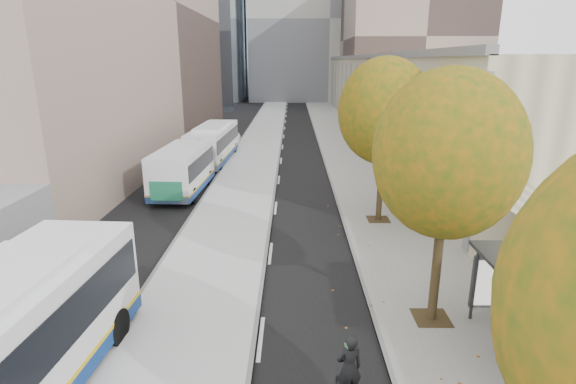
{
  "coord_description": "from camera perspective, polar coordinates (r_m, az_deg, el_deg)",
  "views": [
    {
      "loc": [
        -0.75,
        0.68,
        7.79
      ],
      "look_at": [
        -0.92,
        18.63,
        2.5
      ],
      "focal_mm": 28.0,
      "sensor_mm": 36.0,
      "label": 1
    }
  ],
  "objects": [
    {
      "name": "bus_platform",
      "position": [
        35.32,
        -4.56,
        3.74
      ],
      "size": [
        4.25,
        150.0,
        0.15
      ],
      "primitive_type": "cube",
      "color": "silver",
      "rests_on": "ground"
    },
    {
      "name": "sidewalk",
      "position": [
        35.52,
        8.43,
        3.63
      ],
      "size": [
        4.75,
        150.0,
        0.08
      ],
      "primitive_type": "cube",
      "color": "gray",
      "rests_on": "ground"
    },
    {
      "name": "building_tan",
      "position": [
        65.48,
        15.28,
        12.54
      ],
      "size": [
        18.0,
        92.0,
        8.0
      ],
      "primitive_type": "cube",
      "color": "#9E977C",
      "rests_on": "ground"
    },
    {
      "name": "building_midrise",
      "position": [
        46.06,
        -29.65,
        20.29
      ],
      "size": [
        24.0,
        46.0,
        25.0
      ],
      "primitive_type": "cube",
      "color": "gray",
      "rests_on": "ground"
    },
    {
      "name": "building_far_block",
      "position": [
        95.83,
        4.9,
        20.67
      ],
      "size": [
        30.0,
        18.0,
        30.0
      ],
      "primitive_type": "cube",
      "color": "#A19E94",
      "rests_on": "ground"
    },
    {
      "name": "bus_shelter",
      "position": [
        13.36,
        29.83,
        -10.71
      ],
      "size": [
        1.9,
        4.4,
        2.53
      ],
      "color": "#383A3F",
      "rests_on": "sidewalk"
    },
    {
      "name": "tree_c",
      "position": [
        13.31,
        19.65,
        4.46
      ],
      "size": [
        4.2,
        4.2,
        7.28
      ],
      "color": "black",
      "rests_on": "sidewalk"
    },
    {
      "name": "tree_d",
      "position": [
        21.89,
        12.18,
        9.96
      ],
      "size": [
        4.4,
        4.4,
        7.6
      ],
      "color": "black",
      "rests_on": "sidewalk"
    },
    {
      "name": "bus_far",
      "position": [
        32.49,
        -10.84,
        4.98
      ],
      "size": [
        3.12,
        16.69,
        2.77
      ],
      "rotation": [
        0.0,
        0.0,
        -0.04
      ],
      "color": "white",
      "rests_on": "ground"
    },
    {
      "name": "distant_car",
      "position": [
        42.44,
        -7.97,
        6.67
      ],
      "size": [
        2.77,
        4.52,
        1.44
      ],
      "primitive_type": "imported",
      "rotation": [
        0.0,
        0.0,
        -0.27
      ],
      "color": "silver",
      "rests_on": "ground"
    }
  ]
}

